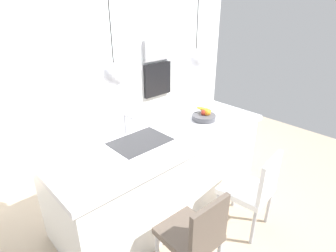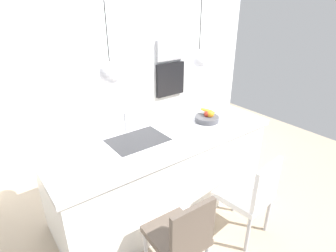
{
  "view_description": "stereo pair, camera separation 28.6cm",
  "coord_description": "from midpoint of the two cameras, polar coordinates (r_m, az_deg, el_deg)",
  "views": [
    {
      "loc": [
        -1.68,
        -1.89,
        2.18
      ],
      "look_at": [
        0.1,
        0.0,
        0.98
      ],
      "focal_mm": 29.1,
      "sensor_mm": 36.0,
      "label": 1
    },
    {
      "loc": [
        -1.46,
        -2.08,
        2.18
      ],
      "look_at": [
        0.1,
        0.0,
        0.98
      ],
      "focal_mm": 29.1,
      "sensor_mm": 36.0,
      "label": 2
    }
  ],
  "objects": [
    {
      "name": "back_wall",
      "position": [
        4.05,
        -13.51,
        11.6
      ],
      "size": [
        6.0,
        0.1,
        2.6
      ],
      "primitive_type": "cube",
      "color": "white",
      "rests_on": "ground"
    },
    {
      "name": "microwave",
      "position": [
        4.65,
        2.24,
        15.69
      ],
      "size": [
        0.54,
        0.08,
        0.34
      ],
      "primitive_type": "cube",
      "color": "#9E9EA3",
      "rests_on": "back_wall"
    },
    {
      "name": "oven",
      "position": [
        4.75,
        2.14,
        9.73
      ],
      "size": [
        0.56,
        0.08,
        0.56
      ],
      "primitive_type": "cube",
      "color": "black",
      "rests_on": "back_wall"
    },
    {
      "name": "chair_middle",
      "position": [
        2.84,
        19.7,
        -13.33
      ],
      "size": [
        0.48,
        0.5,
        0.89
      ],
      "color": "white",
      "rests_on": "ground"
    },
    {
      "name": "pendant_light_right",
      "position": [
        2.92,
        9.38,
        13.75
      ],
      "size": [
        0.19,
        0.19,
        0.79
      ],
      "color": "silver"
    },
    {
      "name": "chair_near",
      "position": [
        2.32,
        6.49,
        -22.07
      ],
      "size": [
        0.43,
        0.47,
        0.89
      ],
      "color": "brown",
      "rests_on": "ground"
    },
    {
      "name": "pendant_light_left",
      "position": [
        2.32,
        -8.5,
        10.97
      ],
      "size": [
        0.19,
        0.19,
        0.79
      ],
      "color": "silver"
    },
    {
      "name": "floor",
      "position": [
        3.34,
        1.12,
        -15.97
      ],
      "size": [
        6.6,
        6.6,
        0.0
      ],
      "primitive_type": "plane",
      "color": "tan",
      "rests_on": "ground"
    },
    {
      "name": "sink_basin",
      "position": [
        2.68,
        -3.3,
        -3.12
      ],
      "size": [
        0.56,
        0.4,
        0.02
      ],
      "primitive_type": "cube",
      "color": "#2D2D30",
      "rests_on": "kitchen_island"
    },
    {
      "name": "fruit_bowl",
      "position": [
        3.13,
        10.83,
        1.71
      ],
      "size": [
        0.27,
        0.27,
        0.14
      ],
      "color": "#4C4C51",
      "rests_on": "kitchen_island"
    },
    {
      "name": "faucet",
      "position": [
        2.78,
        -5.82,
        1.23
      ],
      "size": [
        0.02,
        0.17,
        0.22
      ],
      "color": "silver",
      "rests_on": "kitchen_island"
    },
    {
      "name": "kitchen_island",
      "position": [
        3.05,
        1.19,
        -9.31
      ],
      "size": [
        2.41,
        0.95,
        0.93
      ],
      "color": "white",
      "rests_on": "ground"
    }
  ]
}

